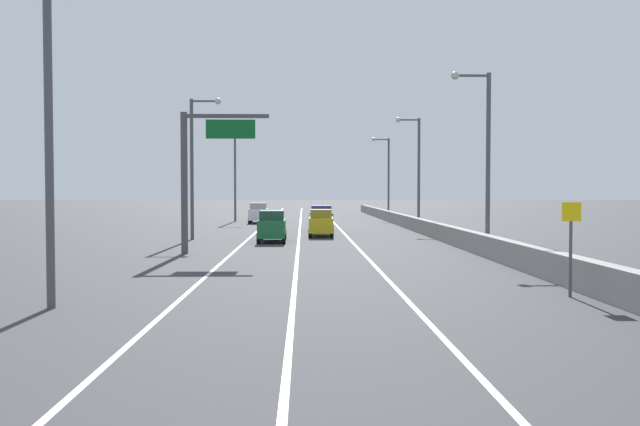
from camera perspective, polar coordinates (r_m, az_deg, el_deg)
name	(u,v)px	position (r m, az deg, el deg)	size (l,w,h in m)	color
ground_plane	(320,223)	(67.46, -0.01, -0.89)	(320.00, 320.00, 0.00)	#38383A
lane_stripe_left	(260,228)	(58.58, -5.18, -1.33)	(0.16, 130.00, 0.00)	silver
lane_stripe_center	(300,228)	(58.46, -1.75, -1.33)	(0.16, 130.00, 0.00)	silver
lane_stripe_right	(339,228)	(58.54, 1.67, -1.32)	(0.16, 130.00, 0.00)	silver
jersey_barrier_right	(444,233)	(44.44, 10.68, -1.70)	(0.60, 120.00, 1.10)	gray
overhead_sign_gantry	(198,165)	(35.57, -10.49, 4.13)	(4.68, 0.36, 7.50)	#47474C
speed_advisory_sign	(571,241)	(22.22, 20.87, -2.31)	(0.60, 0.11, 3.00)	#4C4C51
lamp_post_right_second	(483,149)	(36.23, 13.93, 5.40)	(2.14, 0.44, 9.66)	#4C4C51
lamp_post_right_third	(416,165)	(57.69, 8.28, 4.14)	(2.14, 0.44, 9.66)	#4C4C51
lamp_post_right_fourth	(386,172)	(79.43, 5.76, 3.56)	(2.14, 0.44, 9.66)	#4C4C51
lamp_post_left_near	(58,113)	(20.28, -21.70, 8.06)	(2.14, 0.44, 9.66)	#4C4C51
lamp_post_left_mid	(196,158)	(45.91, -10.70, 4.69)	(2.14, 0.44, 9.66)	#4C4C51
lamp_post_left_far	(238,170)	(71.99, -7.14, 3.71)	(2.14, 0.44, 9.66)	#4C4C51
car_yellow_0	(321,223)	(47.98, 0.10, -0.87)	(1.89, 4.11, 1.99)	gold
car_blue_1	(321,219)	(53.78, 0.08, -0.48)	(1.89, 4.40, 2.14)	#1E389E
car_green_2	(272,226)	(43.22, -4.16, -1.14)	(1.86, 4.56, 2.06)	#196033
car_white_3	(259,213)	(68.32, -5.33, 0.01)	(2.00, 4.71, 2.08)	white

